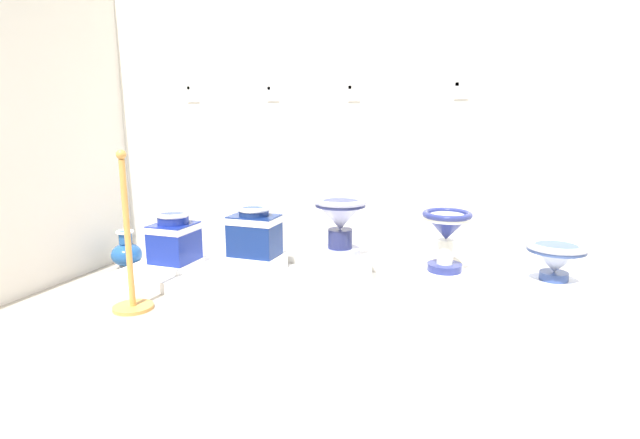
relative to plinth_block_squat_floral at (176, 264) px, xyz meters
name	(u,v)px	position (x,y,z in m)	size (l,w,h in m)	color
wall_back	(358,77)	(1.37, 0.43, 1.44)	(4.44, 0.06, 3.09)	white
display_platform	(339,291)	(1.37, 0.00, -0.07)	(3.50, 0.76, 0.08)	white
plinth_block_squat_floral	(176,264)	(0.00, 0.00, 0.00)	(0.31, 0.37, 0.05)	white
antique_toilet_squat_floral	(174,237)	(0.00, 0.00, 0.22)	(0.31, 0.33, 0.40)	navy
plinth_block_central_ornate	(255,264)	(0.67, 0.07, 0.05)	(0.37, 0.40, 0.14)	white
antique_toilet_central_ornate	(254,230)	(0.67, 0.07, 0.31)	(0.37, 0.26, 0.38)	navy
plinth_block_tall_cobalt	(340,272)	(1.39, -0.04, 0.10)	(0.37, 0.36, 0.24)	white
antique_toilet_tall_cobalt	(340,218)	(1.39, -0.04, 0.48)	(0.37, 0.37, 0.40)	#A9AFDB
plinth_block_pale_glazed	(444,283)	(2.10, 0.04, 0.07)	(0.39, 0.38, 0.18)	white
antique_toilet_pale_glazed	(446,229)	(2.10, 0.04, 0.44)	(0.32, 0.32, 0.40)	navy
plinth_block_leftmost	(551,301)	(2.76, -0.03, 0.05)	(0.29, 0.29, 0.15)	white
antique_toilet_leftmost	(555,260)	(2.76, -0.03, 0.31)	(0.36, 0.36, 0.30)	silver
info_placard_first	(193,93)	(-0.02, 0.40, 1.34)	(0.12, 0.01, 0.14)	white
info_placard_second	(273,93)	(0.70, 0.40, 1.34)	(0.10, 0.01, 0.12)	white
info_placard_third	(354,92)	(1.35, 0.40, 1.33)	(0.10, 0.01, 0.12)	white
info_placard_fourth	(461,89)	(2.11, 0.40, 1.34)	(0.10, 0.01, 0.12)	white
decorative_vase_corner	(127,253)	(-0.50, 0.03, 0.03)	(0.25, 0.25, 0.33)	white
stanchion_post_near_left	(130,264)	(0.14, -0.69, 0.20)	(0.27, 0.27, 1.07)	gold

